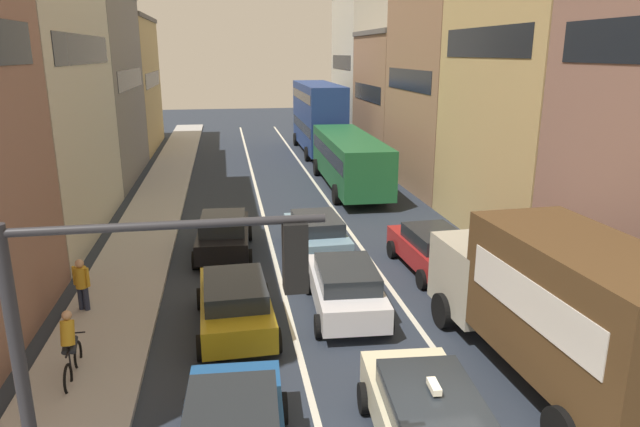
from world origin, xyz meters
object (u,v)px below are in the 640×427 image
(taxi_centre_lane_front, at_px, (429,421))
(cyclist_on_sidewalk, at_px, (70,347))
(traffic_light_pole, at_px, (134,357))
(wagon_left_lane_second, at_px, (235,303))
(pedestrian_near_kerb, at_px, (82,283))
(hatchback_centre_lane_third, at_px, (316,233))
(sedan_left_lane_third, at_px, (224,234))
(sedan_right_lane_behind_truck, at_px, (433,249))
(bus_mid_queue_primary, at_px, (349,157))
(sedan_centre_lane_second, at_px, (346,287))
(removalist_box_truck, at_px, (554,301))
(bus_far_queue_secondary, at_px, (318,115))

(taxi_centre_lane_front, height_order, cyclist_on_sidewalk, cyclist_on_sidewalk)
(traffic_light_pole, distance_m, wagon_left_lane_second, 8.61)
(pedestrian_near_kerb, bearing_deg, traffic_light_pole, -137.26)
(hatchback_centre_lane_third, bearing_deg, taxi_centre_lane_front, 179.21)
(sedan_left_lane_third, relative_size, sedan_right_lane_behind_truck, 1.00)
(bus_mid_queue_primary, height_order, cyclist_on_sidewalk, bus_mid_queue_primary)
(sedan_centre_lane_second, height_order, wagon_left_lane_second, same)
(sedan_right_lane_behind_truck, height_order, bus_mid_queue_primary, bus_mid_queue_primary)
(removalist_box_truck, distance_m, sedan_left_lane_third, 12.21)
(sedan_centre_lane_second, bearing_deg, taxi_centre_lane_front, -174.91)
(removalist_box_truck, height_order, sedan_centre_lane_second, removalist_box_truck)
(sedan_centre_lane_second, height_order, sedan_right_lane_behind_truck, same)
(pedestrian_near_kerb, bearing_deg, bus_mid_queue_primary, -12.19)
(taxi_centre_lane_front, bearing_deg, traffic_light_pole, 120.17)
(wagon_left_lane_second, xyz_separation_m, hatchback_centre_lane_third, (3.11, 5.62, 0.00))
(bus_mid_queue_primary, relative_size, bus_far_queue_secondary, 1.00)
(traffic_light_pole, xyz_separation_m, hatchback_centre_lane_third, (4.34, 13.59, -3.02))
(taxi_centre_lane_front, bearing_deg, sedan_left_lane_third, 20.95)
(sedan_centre_lane_second, bearing_deg, bus_mid_queue_primary, -9.60)
(wagon_left_lane_second, bearing_deg, taxi_centre_lane_front, -151.48)
(removalist_box_truck, xyz_separation_m, pedestrian_near_kerb, (-11.17, 5.35, -1.03))
(removalist_box_truck, bearing_deg, wagon_left_lane_second, 59.34)
(sedan_centre_lane_second, bearing_deg, traffic_light_pole, 155.94)
(removalist_box_truck, distance_m, taxi_centre_lane_front, 4.28)
(cyclist_on_sidewalk, height_order, pedestrian_near_kerb, cyclist_on_sidewalk)
(removalist_box_truck, relative_size, pedestrian_near_kerb, 4.70)
(hatchback_centre_lane_third, relative_size, sedan_left_lane_third, 1.00)
(sedan_centre_lane_second, relative_size, sedan_left_lane_third, 1.00)
(wagon_left_lane_second, xyz_separation_m, cyclist_on_sidewalk, (-3.72, -1.91, 0.05))
(wagon_left_lane_second, bearing_deg, hatchback_centre_lane_third, -30.90)
(traffic_light_pole, xyz_separation_m, bus_mid_queue_primary, (7.77, 23.70, -2.06))
(bus_mid_queue_primary, bearing_deg, taxi_centre_lane_front, 172.71)
(wagon_left_lane_second, distance_m, bus_far_queue_secondary, 28.36)
(taxi_centre_lane_front, bearing_deg, cyclist_on_sidewalk, 65.66)
(wagon_left_lane_second, height_order, bus_mid_queue_primary, bus_mid_queue_primary)
(sedan_left_lane_third, height_order, cyclist_on_sidewalk, cyclist_on_sidewalk)
(traffic_light_pole, bearing_deg, bus_mid_queue_primary, 71.84)
(hatchback_centre_lane_third, bearing_deg, sedan_centre_lane_second, 178.26)
(sedan_centre_lane_second, bearing_deg, wagon_left_lane_second, 103.18)
(wagon_left_lane_second, relative_size, pedestrian_near_kerb, 2.63)
(traffic_light_pole, height_order, removalist_box_truck, traffic_light_pole)
(removalist_box_truck, relative_size, bus_far_queue_secondary, 0.74)
(removalist_box_truck, relative_size, sedan_centre_lane_second, 1.78)
(taxi_centre_lane_front, relative_size, hatchback_centre_lane_third, 1.01)
(taxi_centre_lane_front, bearing_deg, hatchback_centre_lane_third, 5.18)
(traffic_light_pole, relative_size, sedan_centre_lane_second, 1.25)
(wagon_left_lane_second, relative_size, bus_far_queue_secondary, 0.41)
(cyclist_on_sidewalk, bearing_deg, removalist_box_truck, -100.89)
(cyclist_on_sidewalk, bearing_deg, sedan_left_lane_third, -24.76)
(sedan_centre_lane_second, xyz_separation_m, bus_far_queue_secondary, (3.64, 26.90, 2.03))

